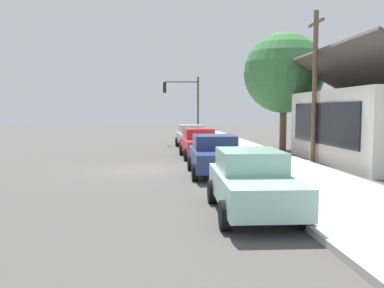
% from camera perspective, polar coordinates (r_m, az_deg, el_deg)
% --- Properties ---
extents(ground_plane, '(120.00, 120.00, 0.00)m').
position_cam_1_polar(ground_plane, '(18.47, -5.86, -3.50)').
color(ground_plane, '#4C4947').
extents(sidewalk_curb, '(60.00, 4.20, 0.16)m').
position_cam_1_polar(sidewalk_curb, '(19.20, 11.11, -3.01)').
color(sidewalk_curb, '#B2AFA8').
rests_on(sidewalk_curb, ground).
extents(car_silver, '(4.67, 2.18, 1.59)m').
position_cam_1_polar(car_silver, '(28.79, -0.03, 1.08)').
color(car_silver, silver).
rests_on(car_silver, ground).
extents(car_cherry, '(4.45, 2.05, 1.59)m').
position_cam_1_polar(car_cherry, '(22.97, 0.98, 0.16)').
color(car_cherry, red).
rests_on(car_cherry, ground).
extents(car_navy, '(4.43, 2.16, 1.59)m').
position_cam_1_polar(car_navy, '(16.88, 3.19, -1.47)').
color(car_navy, navy).
rests_on(car_navy, ground).
extents(car_seafoam, '(4.37, 2.10, 1.59)m').
position_cam_1_polar(car_seafoam, '(10.65, 8.24, -5.13)').
color(car_seafoam, '#9ED1BC').
rests_on(car_seafoam, ground).
extents(shade_tree, '(5.15, 5.15, 7.58)m').
position_cam_1_polar(shade_tree, '(27.75, 12.49, 9.45)').
color(shade_tree, brown).
rests_on(shade_tree, ground).
extents(traffic_light_main, '(0.37, 2.79, 5.20)m').
position_cam_1_polar(traffic_light_main, '(32.52, -1.04, 6.21)').
color(traffic_light_main, '#383833').
rests_on(traffic_light_main, ground).
extents(utility_pole_wooden, '(1.80, 0.24, 7.50)m').
position_cam_1_polar(utility_pole_wooden, '(21.78, 16.46, 7.93)').
color(utility_pole_wooden, brown).
rests_on(utility_pole_wooden, ground).
extents(fire_hydrant_red, '(0.22, 0.22, 0.71)m').
position_cam_1_polar(fire_hydrant_red, '(22.83, 4.88, -0.68)').
color(fire_hydrant_red, red).
rests_on(fire_hydrant_red, sidewalk_curb).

